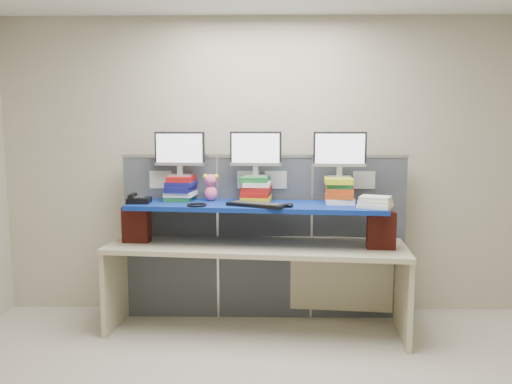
{
  "coord_description": "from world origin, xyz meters",
  "views": [
    {
      "loc": [
        -0.0,
        -2.75,
        1.76
      ],
      "look_at": [
        -0.07,
        1.46,
        1.23
      ],
      "focal_mm": 35.0,
      "sensor_mm": 36.0,
      "label": 1
    }
  ],
  "objects_px": {
    "monitor_right": "(340,152)",
    "keyboard": "(257,205)",
    "monitor_left": "(180,151)",
    "monitor_center": "(256,151)",
    "desk": "(256,261)",
    "desk_phone": "(138,200)",
    "blue_board": "(256,206)"
  },
  "relations": [
    {
      "from": "monitor_left",
      "to": "keyboard",
      "type": "distance_m",
      "value": 0.88
    },
    {
      "from": "monitor_left",
      "to": "monitor_right",
      "type": "xyz_separation_m",
      "value": [
        1.39,
        -0.14,
        0.0
      ]
    },
    {
      "from": "monitor_center",
      "to": "blue_board",
      "type": "bearing_deg",
      "value": -82.02
    },
    {
      "from": "monitor_left",
      "to": "desk_phone",
      "type": "distance_m",
      "value": 0.56
    },
    {
      "from": "keyboard",
      "to": "monitor_right",
      "type": "bearing_deg",
      "value": 41.94
    },
    {
      "from": "desk",
      "to": "desk_phone",
      "type": "distance_m",
      "value": 1.15
    },
    {
      "from": "keyboard",
      "to": "desk_phone",
      "type": "xyz_separation_m",
      "value": [
        -1.02,
        0.17,
        0.01
      ]
    },
    {
      "from": "monitor_left",
      "to": "monitor_center",
      "type": "height_order",
      "value": "monitor_center"
    },
    {
      "from": "desk",
      "to": "monitor_center",
      "type": "height_order",
      "value": "monitor_center"
    },
    {
      "from": "blue_board",
      "to": "monitor_center",
      "type": "xyz_separation_m",
      "value": [
        -0.0,
        0.12,
        0.46
      ]
    },
    {
      "from": "desk",
      "to": "monitor_center",
      "type": "distance_m",
      "value": 0.96
    },
    {
      "from": "monitor_right",
      "to": "keyboard",
      "type": "bearing_deg",
      "value": -158.2
    },
    {
      "from": "monitor_right",
      "to": "desk",
      "type": "bearing_deg",
      "value": -170.45
    },
    {
      "from": "blue_board",
      "to": "desk_phone",
      "type": "distance_m",
      "value": 1.02
    },
    {
      "from": "blue_board",
      "to": "desk_phone",
      "type": "bearing_deg",
      "value": -175.25
    },
    {
      "from": "desk",
      "to": "blue_board",
      "type": "bearing_deg",
      "value": 5.82
    },
    {
      "from": "desk",
      "to": "keyboard",
      "type": "relative_size",
      "value": 5.05
    },
    {
      "from": "monitor_right",
      "to": "blue_board",
      "type": "bearing_deg",
      "value": -170.45
    },
    {
      "from": "desk",
      "to": "blue_board",
      "type": "distance_m",
      "value": 0.49
    },
    {
      "from": "monitor_center",
      "to": "desk",
      "type": "bearing_deg",
      "value": -82.02
    },
    {
      "from": "keyboard",
      "to": "desk_phone",
      "type": "height_order",
      "value": "desk_phone"
    },
    {
      "from": "monitor_left",
      "to": "monitor_right",
      "type": "bearing_deg",
      "value": 0.0
    },
    {
      "from": "monitor_right",
      "to": "monitor_left",
      "type": "bearing_deg",
      "value": -180.0
    },
    {
      "from": "blue_board",
      "to": "monitor_left",
      "type": "xyz_separation_m",
      "value": [
        -0.68,
        0.19,
        0.46
      ]
    },
    {
      "from": "monitor_right",
      "to": "desk_phone",
      "type": "bearing_deg",
      "value": -173.27
    },
    {
      "from": "blue_board",
      "to": "keyboard",
      "type": "distance_m",
      "value": 0.16
    },
    {
      "from": "desk",
      "to": "monitor_left",
      "type": "relative_size",
      "value": 5.81
    },
    {
      "from": "monitor_right",
      "to": "keyboard",
      "type": "relative_size",
      "value": 0.87
    },
    {
      "from": "monitor_left",
      "to": "monitor_right",
      "type": "relative_size",
      "value": 1.0
    },
    {
      "from": "monitor_left",
      "to": "keyboard",
      "type": "relative_size",
      "value": 0.87
    },
    {
      "from": "monitor_left",
      "to": "desk_phone",
      "type": "xyz_separation_m",
      "value": [
        -0.34,
        -0.17,
        -0.41
      ]
    },
    {
      "from": "blue_board",
      "to": "monitor_left",
      "type": "height_order",
      "value": "monitor_left"
    }
  ]
}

